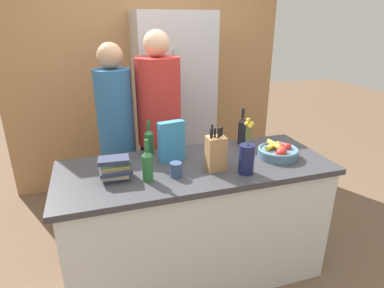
% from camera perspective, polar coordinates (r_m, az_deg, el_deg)
% --- Properties ---
extents(ground_plane, '(14.00, 14.00, 0.00)m').
position_cam_1_polar(ground_plane, '(2.71, 0.63, -21.36)').
color(ground_plane, brown).
extents(kitchen_island, '(1.87, 0.74, 0.90)m').
position_cam_1_polar(kitchen_island, '(2.43, 0.68, -13.43)').
color(kitchen_island, silver).
rests_on(kitchen_island, ground_plane).
extents(back_wall_wood, '(3.07, 0.12, 2.60)m').
position_cam_1_polar(back_wall_wood, '(3.72, -7.85, 12.75)').
color(back_wall_wood, '#AD7A4C').
rests_on(back_wall_wood, ground_plane).
extents(refrigerator, '(0.77, 0.62, 1.92)m').
position_cam_1_polar(refrigerator, '(3.48, -3.29, 6.61)').
color(refrigerator, '#B7B7BC').
rests_on(refrigerator, ground_plane).
extents(fruit_bowl, '(0.29, 0.29, 0.11)m').
position_cam_1_polar(fruit_bowl, '(2.39, 15.10, -1.28)').
color(fruit_bowl, slate).
rests_on(fruit_bowl, kitchen_island).
extents(knife_block, '(0.12, 0.10, 0.31)m').
position_cam_1_polar(knife_block, '(2.10, 4.24, -1.58)').
color(knife_block, '#A87A4C').
rests_on(knife_block, kitchen_island).
extents(flower_vase, '(0.10, 0.10, 0.37)m').
position_cam_1_polar(flower_vase, '(2.08, 9.68, -2.39)').
color(flower_vase, '#191E4C').
rests_on(flower_vase, kitchen_island).
extents(cereal_box, '(0.19, 0.09, 0.29)m').
position_cam_1_polar(cereal_box, '(2.23, -3.68, 0.48)').
color(cereal_box, teal).
rests_on(cereal_box, kitchen_island).
extents(coffee_mug, '(0.08, 0.11, 0.09)m').
position_cam_1_polar(coffee_mug, '(2.03, -2.92, -4.53)').
color(coffee_mug, '#334770').
rests_on(coffee_mug, kitchen_island).
extents(book_stack, '(0.20, 0.16, 0.14)m').
position_cam_1_polar(book_stack, '(2.04, -13.55, -4.22)').
color(book_stack, '#2D334C').
rests_on(book_stack, kitchen_island).
extents(bottle_oil, '(0.06, 0.06, 0.29)m').
position_cam_1_polar(bottle_oil, '(2.57, 8.89, 2.49)').
color(bottle_oil, black).
rests_on(bottle_oil, kitchen_island).
extents(bottle_vinegar, '(0.07, 0.07, 0.27)m').
position_cam_1_polar(bottle_vinegar, '(1.97, -7.92, -3.68)').
color(bottle_vinegar, '#286633').
rests_on(bottle_vinegar, kitchen_island).
extents(bottle_wine, '(0.07, 0.07, 0.26)m').
position_cam_1_polar(bottle_wine, '(2.36, -7.64, 0.51)').
color(bottle_wine, '#286633').
rests_on(bottle_wine, kitchen_island).
extents(person_at_sink, '(0.29, 0.29, 1.68)m').
position_cam_1_polar(person_at_sink, '(2.70, -13.20, 1.73)').
color(person_at_sink, '#383842').
rests_on(person_at_sink, ground_plane).
extents(person_in_blue, '(0.37, 0.37, 1.77)m').
position_cam_1_polar(person_in_blue, '(2.73, -5.78, 3.17)').
color(person_in_blue, '#383842').
rests_on(person_in_blue, ground_plane).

